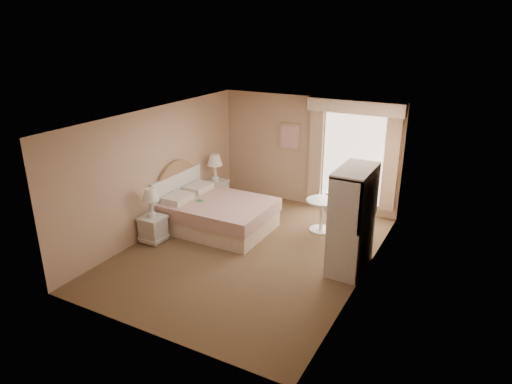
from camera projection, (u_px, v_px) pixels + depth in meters
The scene contains 9 objects.
room at pixel (249, 188), 8.07m from camera, with size 4.21×5.51×2.51m.
window at pixel (352, 155), 9.76m from camera, with size 2.05×0.22×2.51m.
framed_art at pixel (290, 137), 10.40m from camera, with size 0.52×0.04×0.62m.
bed at pixel (215, 213), 9.34m from camera, with size 2.10×1.61×1.42m.
nightstand_near at pixel (153, 222), 8.74m from camera, with size 0.44×0.44×1.07m.
nightstand_far at pixel (216, 186), 10.56m from camera, with size 0.49×0.49×1.18m.
round_table at pixel (322, 210), 9.20m from camera, with size 0.63×0.63×0.67m.
cafe_chair at pixel (354, 207), 9.15m from camera, with size 0.47×0.47×0.89m.
armoire at pixel (352, 228), 7.68m from camera, with size 0.54×1.08×1.80m.
Camera 1 is at (3.68, -6.63, 3.99)m, focal length 32.00 mm.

